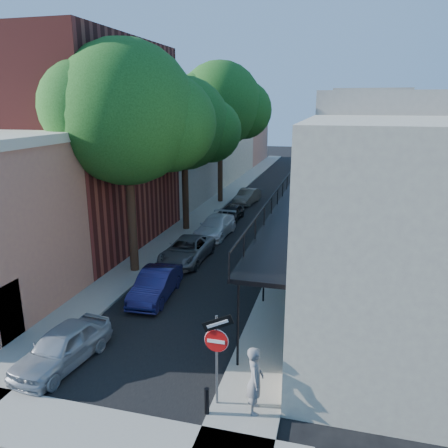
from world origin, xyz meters
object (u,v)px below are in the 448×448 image
Objects in this scene: parked_car_c at (187,250)px; pedestrian at (255,380)px; parked_car_b at (156,284)px; oak_mid at (191,126)px; parked_car_e at (232,212)px; parked_car_d at (216,226)px; oak_far at (226,106)px; parked_car_a at (62,347)px; parked_car_f at (247,197)px; sign_post at (217,344)px; oak_near at (137,116)px; bollard at (207,401)px.

pedestrian is (5.95, -11.23, 0.47)m from parked_car_c.
oak_mid is at bearing 96.50° from parked_car_b.
parked_car_e is (0.06, 14.11, -0.08)m from parked_car_b.
parked_car_d is at bearing 86.31° from parked_car_b.
oak_mid is 3.01× the size of parked_car_e.
parked_car_a is (0.95, -25.53, -7.60)m from oak_far.
pedestrian is at bearing -51.79° from parked_car_b.
oak_far is 28.30m from pedestrian.
parked_car_e is at bearing 57.86° from oak_mid.
pedestrian reaches higher than parked_car_f.
sign_post reaches higher than pedestrian.
oak_near is 11.21m from parked_car_a.
oak_near is 2.96× the size of parked_car_a.
parked_car_c is at bearing -83.70° from oak_far.
parked_car_a reaches higher than bollard.
parked_car_e is 0.87× the size of parked_car_f.
oak_far is at bearing 103.60° from parked_car_d.
oak_near is 2.48× the size of parked_car_c.
oak_far is (0.01, 17.01, 0.38)m from oak_near.
oak_near reaches higher than parked_car_a.
oak_far reaches higher than oak_mid.
parked_car_c is 12.72m from pedestrian.
parked_car_b is 14.11m from parked_car_e.
parked_car_f is (1.01, 25.34, -0.02)m from parked_car_a.
sign_post reaches higher than parked_car_a.
sign_post is 26.54m from parked_car_f.
bollard is at bearing -108.56° from sign_post.
oak_near is at bearing 27.93° from pedestrian.
oak_near reaches higher than bollard.
bollard is at bearing -5.79° from parked_car_a.
parked_car_d is at bearing 93.62° from parked_car_a.
parked_car_b is at bearing -84.57° from oak_far.
parked_car_b reaches higher than bollard.
bollard is 0.07× the size of oak_far.
sign_post reaches higher than parked_car_f.
parked_car_a is at bearing 167.08° from bollard.
sign_post is at bearing -65.65° from parked_car_c.
oak_far is at bearing 103.35° from bollard.
oak_near is 8.01m from oak_mid.
oak_far is 6.00× the size of pedestrian.
pedestrian reaches higher than parked_car_b.
parked_car_b is 19.75m from parked_car_f.
oak_mid is at bearing 109.90° from bollard.
pedestrian is at bearing -50.65° from oak_near.
parked_car_b is at bearing 30.48° from pedestrian.
oak_mid reaches higher than parked_car_a.
parked_car_c is 1.36× the size of parked_car_e.
parked_car_c is at bearing 111.86° from bollard.
parked_car_c is at bearing 16.49° from pedestrian.
parked_car_f is (2.02, 8.85, -6.42)m from oak_mid.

